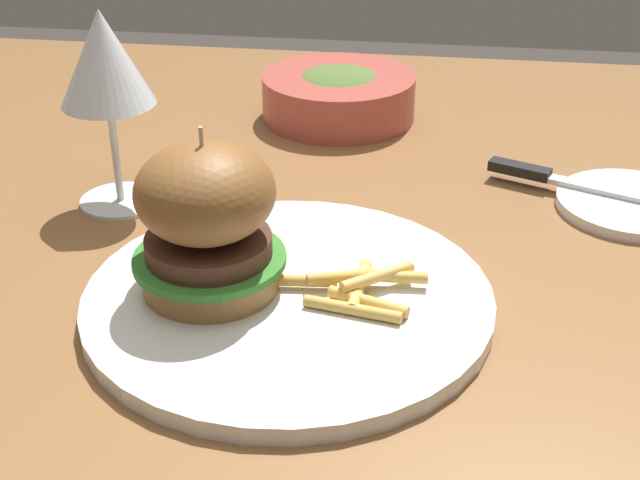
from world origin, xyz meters
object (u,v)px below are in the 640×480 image
wine_glass (105,64)px  soup_bowl (339,95)px  table_knife (579,184)px  main_plate (288,300)px  burger_sandwich (207,219)px  bread_plate (632,204)px

wine_glass → soup_bowl: wine_glass is taller
table_knife → main_plate: bearing=-136.3°
burger_sandwich → main_plate: bearing=0.9°
main_plate → bread_plate: (0.29, 0.21, -0.00)m
main_plate → bread_plate: bearing=36.1°
burger_sandwich → soup_bowl: burger_sandwich is taller
wine_glass → bread_plate: (0.47, 0.05, -0.13)m
burger_sandwich → wine_glass: bearing=129.3°
wine_glass → bread_plate: size_ratio=1.32×
table_knife → soup_bowl: 0.30m
main_plate → soup_bowl: bearing=91.7°
soup_bowl → wine_glass: bearing=-125.2°
wine_glass → soup_bowl: 0.32m
main_plate → soup_bowl: size_ratio=1.78×
main_plate → table_knife: (0.24, 0.23, 0.01)m
main_plate → table_knife: table_knife is taller
bread_plate → soup_bowl: (-0.30, 0.19, 0.02)m
table_knife → soup_bowl: bearing=145.2°
burger_sandwich → table_knife: (0.30, 0.23, -0.06)m
wine_glass → table_knife: size_ratio=0.88×
burger_sandwich → bread_plate: (0.34, 0.21, -0.07)m
main_plate → wine_glass: bearing=140.4°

